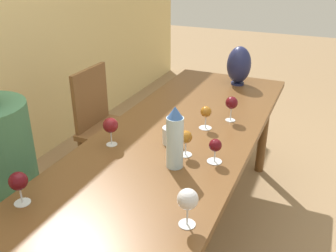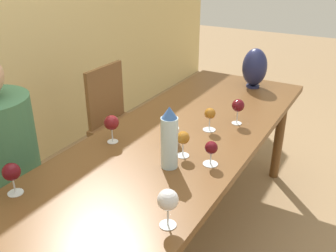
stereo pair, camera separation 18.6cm
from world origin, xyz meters
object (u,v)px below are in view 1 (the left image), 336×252
(wine_glass_5, at_px, (232,103))
(wine_glass_6, at_px, (186,138))
(wine_glass_1, at_px, (188,200))
(chair_far, at_px, (108,124))
(water_bottle, at_px, (175,138))
(wine_glass_0, at_px, (110,126))
(vase, at_px, (239,65))
(wine_glass_2, at_px, (18,182))
(water_tumbler, at_px, (171,135))
(wine_glass_7, at_px, (206,113))
(wine_glass_4, at_px, (215,146))

(wine_glass_5, relative_size, wine_glass_6, 1.14)
(wine_glass_1, xyz_separation_m, chair_far, (1.11, 1.05, -0.37))
(water_bottle, relative_size, wine_glass_0, 2.00)
(vase, height_order, wine_glass_0, vase)
(wine_glass_6, distance_m, chair_far, 1.13)
(vase, xyz_separation_m, wine_glass_2, (-1.75, 0.41, -0.05))
(water_bottle, xyz_separation_m, wine_glass_0, (0.06, 0.37, -0.04))
(vase, distance_m, wine_glass_0, 1.24)
(wine_glass_5, bearing_deg, wine_glass_0, 138.58)
(water_tumbler, xyz_separation_m, chair_far, (0.56, 0.75, -0.31))
(wine_glass_0, bearing_deg, wine_glass_2, 173.61)
(wine_glass_2, xyz_separation_m, chair_far, (1.25, 0.42, -0.36))
(wine_glass_1, xyz_separation_m, wine_glass_7, (0.80, 0.20, -0.02))
(vase, bearing_deg, wine_glass_1, -172.10)
(water_tumbler, bearing_deg, wine_glass_6, -125.97)
(wine_glass_6, bearing_deg, chair_far, 53.37)
(wine_glass_5, xyz_separation_m, wine_glass_6, (-0.48, 0.09, -0.01))
(wine_glass_2, bearing_deg, wine_glass_4, -44.27)
(wine_glass_4, bearing_deg, water_bottle, 125.79)
(wine_glass_5, xyz_separation_m, wine_glass_7, (-0.16, 0.10, -0.01))
(water_tumbler, distance_m, wine_glass_4, 0.28)
(water_bottle, relative_size, wine_glass_7, 2.28)
(vase, bearing_deg, chair_far, 121.01)
(wine_glass_5, xyz_separation_m, chair_far, (0.16, 0.95, -0.37))
(water_bottle, height_order, wine_glass_1, water_bottle)
(vase, distance_m, wine_glass_4, 1.16)
(wine_glass_4, distance_m, wine_glass_5, 0.49)
(water_tumbler, xyz_separation_m, wine_glass_0, (-0.14, 0.27, 0.06))
(vase, height_order, wine_glass_7, vase)
(water_tumbler, xyz_separation_m, wine_glass_2, (-0.69, 0.33, 0.05))
(wine_glass_6, bearing_deg, water_tumbler, 54.03)
(wine_glass_0, height_order, chair_far, wine_glass_0)
(wine_glass_0, distance_m, wine_glass_1, 0.71)
(wine_glass_0, height_order, wine_glass_4, wine_glass_0)
(water_tumbler, bearing_deg, wine_glass_1, -151.20)
(wine_glass_1, bearing_deg, water_tumbler, 28.80)
(vase, distance_m, wine_glass_1, 1.63)
(chair_far, bearing_deg, vase, -58.99)
(water_tumbler, relative_size, wine_glass_5, 0.60)
(vase, height_order, wine_glass_4, vase)
(wine_glass_6, xyz_separation_m, wine_glass_7, (0.33, 0.01, 0.00))
(vase, relative_size, wine_glass_1, 1.88)
(water_bottle, distance_m, wine_glass_6, 0.13)
(wine_glass_1, bearing_deg, vase, 7.90)
(water_bottle, bearing_deg, wine_glass_2, 138.58)
(wine_glass_0, relative_size, chair_far, 0.17)
(water_tumbler, height_order, wine_glass_2, wine_glass_2)
(water_tumbler, height_order, wine_glass_6, wine_glass_6)
(wine_glass_5, relative_size, chair_far, 0.16)
(vase, bearing_deg, water_bottle, -178.83)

